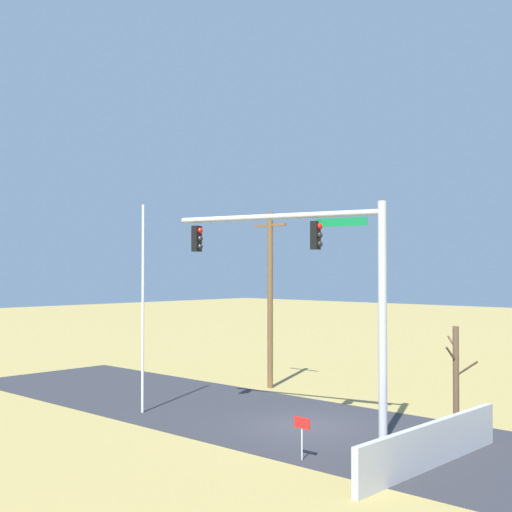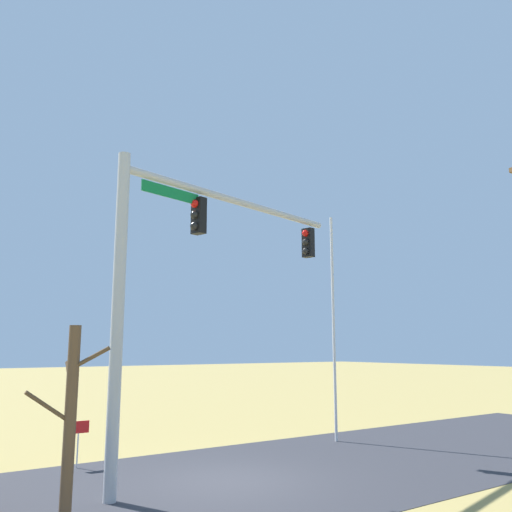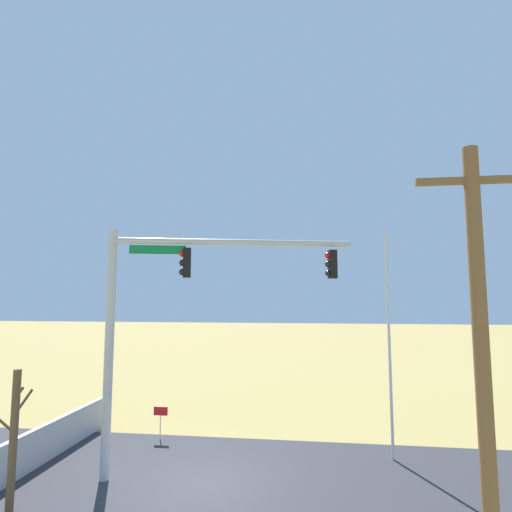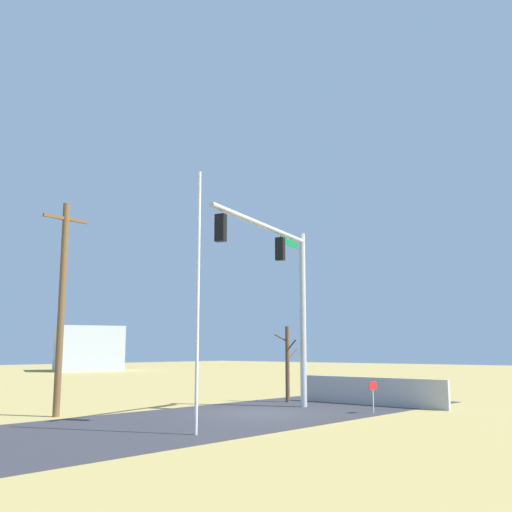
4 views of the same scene
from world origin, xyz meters
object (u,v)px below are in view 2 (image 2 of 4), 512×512
(flagpole, at_px, (334,326))
(signal_mast, at_px, (188,261))
(bare_tree, at_px, (69,429))
(open_sign, at_px, (78,433))

(flagpole, bearing_deg, signal_mast, 17.65)
(bare_tree, xyz_separation_m, open_sign, (-1.87, -5.67, -0.94))
(flagpole, xyz_separation_m, bare_tree, (10.43, 4.75, -2.11))
(signal_mast, height_order, open_sign, signal_mast)
(signal_mast, bearing_deg, flagpole, -162.35)
(signal_mast, distance_m, flagpole, 7.46)
(flagpole, bearing_deg, bare_tree, 24.47)
(open_sign, bearing_deg, signal_mast, 116.70)
(signal_mast, height_order, bare_tree, signal_mast)
(signal_mast, bearing_deg, open_sign, -63.30)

